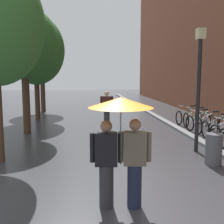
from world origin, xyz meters
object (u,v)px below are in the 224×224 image
object	(u,v)px
parked_bicycle_2	(218,128)
street_tree_2	(36,50)
parked_bicycle_6	(189,117)
pedestrian_walking_midground	(107,109)
parked_bicycle_4	(201,122)
parked_bicycle_5	(197,119)
parked_bicycle_3	(211,125)
street_tree_3	(41,51)
street_lamp_post	(199,80)
street_tree_1	(24,43)
couple_under_umbrella	(121,134)
litter_bin	(214,149)

from	to	relation	value
parked_bicycle_2	street_tree_2	bearing A→B (deg)	145.47
parked_bicycle_6	pedestrian_walking_midground	size ratio (longest dim) A/B	0.67
parked_bicycle_4	pedestrian_walking_midground	world-z (taller)	pedestrian_walking_midground
parked_bicycle_5	pedestrian_walking_midground	size ratio (longest dim) A/B	0.65
parked_bicycle_2	parked_bicycle_3	world-z (taller)	same
parked_bicycle_3	street_tree_3	bearing A→B (deg)	134.69
parked_bicycle_5	parked_bicycle_6	bearing A→B (deg)	98.45
street_tree_3	parked_bicycle_2	bearing A→B (deg)	-47.99
parked_bicycle_3	street_lamp_post	world-z (taller)	street_lamp_post
street_tree_1	couple_under_umbrella	xyz separation A→B (m)	(2.98, -6.73, -2.30)
street_lamp_post	street_tree_3	bearing A→B (deg)	120.88
street_lamp_post	parked_bicycle_4	bearing A→B (deg)	63.97
litter_bin	couple_under_umbrella	bearing A→B (deg)	-143.44
street_tree_3	parked_bicycle_5	distance (m)	10.75
parked_bicycle_5	street_lamp_post	distance (m)	4.59
street_lamp_post	parked_bicycle_3	bearing A→B (deg)	55.85
parked_bicycle_5	litter_bin	distance (m)	5.41
street_tree_1	street_tree_2	distance (m)	3.53
parked_bicycle_4	street_tree_2	bearing A→B (deg)	152.92
parked_bicycle_2	parked_bicycle_5	distance (m)	2.15
parked_bicycle_4	street_lamp_post	distance (m)	3.90
street_tree_3	parked_bicycle_4	distance (m)	11.11
parked_bicycle_3	pedestrian_walking_midground	bearing A→B (deg)	157.54
street_tree_3	pedestrian_walking_midground	bearing A→B (deg)	-59.19
street_tree_2	parked_bicycle_3	world-z (taller)	street_tree_2
street_tree_3	parked_bicycle_4	xyz separation A→B (m)	(7.66, -7.22, -3.55)
parked_bicycle_4	litter_bin	distance (m)	4.64
litter_bin	parked_bicycle_5	bearing A→B (deg)	71.35
parked_bicycle_2	parked_bicycle_5	world-z (taller)	same
couple_under_umbrella	parked_bicycle_4	bearing A→B (deg)	55.82
street_tree_1	street_tree_3	bearing A→B (deg)	92.59
parked_bicycle_5	couple_under_umbrella	xyz separation A→B (m)	(-4.53, -7.21, 0.99)
parked_bicycle_2	couple_under_umbrella	distance (m)	6.82
parked_bicycle_2	street_lamp_post	bearing A→B (deg)	-133.21
couple_under_umbrella	pedestrian_walking_midground	distance (m)	7.50
street_tree_2	couple_under_umbrella	distance (m)	10.97
parked_bicycle_6	litter_bin	xyz separation A→B (m)	(-1.63, -5.83, 0.05)
litter_bin	pedestrian_walking_midground	distance (m)	5.93
street_lamp_post	litter_bin	distance (m)	2.23
street_tree_2	parked_bicycle_6	distance (m)	8.56
street_lamp_post	pedestrian_walking_midground	bearing A→B (deg)	120.99
street_tree_3	parked_bicycle_5	bearing A→B (deg)	-39.52
parked_bicycle_2	litter_bin	world-z (taller)	parked_bicycle_2
street_tree_2	couple_under_umbrella	bearing A→B (deg)	-73.18
street_tree_2	pedestrian_walking_midground	size ratio (longest dim) A/B	3.27
parked_bicycle_2	couple_under_umbrella	bearing A→B (deg)	-131.42
couple_under_umbrella	street_tree_2	bearing A→B (deg)	106.82
street_tree_3	parked_bicycle_2	distance (m)	12.12
street_tree_3	parked_bicycle_5	xyz separation A→B (m)	(7.83, -6.46, -3.55)
street_tree_1	parked_bicycle_3	bearing A→B (deg)	-7.28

